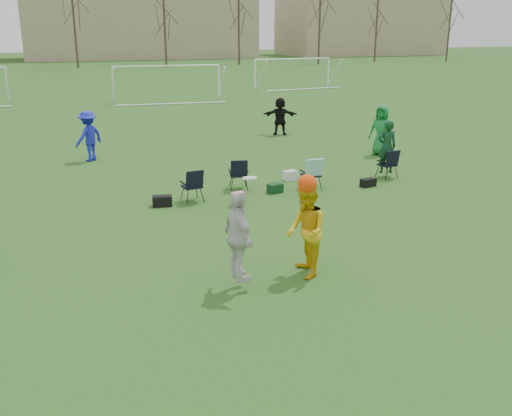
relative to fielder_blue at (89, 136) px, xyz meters
name	(u,v)px	position (x,y,z in m)	size (l,w,h in m)	color
ground	(302,322)	(2.49, -14.25, -0.95)	(260.00, 260.00, 0.00)	#2A591B
fielder_blue	(89,136)	(0.00, 0.00, 0.00)	(1.23, 0.71, 1.90)	#1A22C3
fielder_green_far	(381,130)	(11.00, -2.76, 0.04)	(0.96, 0.63, 1.97)	#147330
fielder_black	(280,116)	(8.93, 2.84, -0.07)	(1.63, 0.52, 1.76)	black
center_contest	(283,232)	(2.81, -12.54, 0.07)	(2.19, 1.26, 2.22)	silver
sideline_setup	(309,168)	(6.31, -6.16, -0.37)	(8.43, 2.51, 1.93)	#0F371E
goal_mid	(167,73)	(6.49, 17.75, 0.97)	(7.40, 0.63, 2.46)	white
goal_right	(293,65)	(18.49, 23.75, 0.97)	(7.35, 1.14, 2.46)	white
tree_line	(77,27)	(2.73, 55.59, 4.14)	(110.28, 3.28, 11.40)	#382B21
building_row	(109,22)	(9.22, 81.75, 5.04)	(126.00, 16.00, 13.00)	tan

